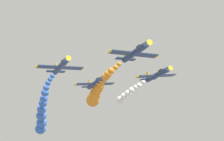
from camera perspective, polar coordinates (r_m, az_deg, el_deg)
airplane_lead at (r=65.28m, az=3.60°, el=2.83°), size 9.57×10.35×2.33m
smoke_trail_lead at (r=90.38m, az=-2.46°, el=-3.44°), size 6.13×28.66×4.16m
airplane_left_inner at (r=79.82m, az=7.04°, el=-0.64°), size 9.51×10.35×2.72m
smoke_trail_left_inner at (r=92.07m, az=2.35°, el=-3.71°), size 2.56×12.62×3.69m
airplane_right_inner at (r=72.62m, az=-7.91°, el=0.68°), size 9.56×10.35×2.35m
smoke_trail_right_inner at (r=95.09m, az=-10.75°, el=-6.58°), size 4.54×24.83×10.36m
airplane_left_outer at (r=84.72m, az=-2.56°, el=-1.92°), size 9.54×10.35×2.56m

